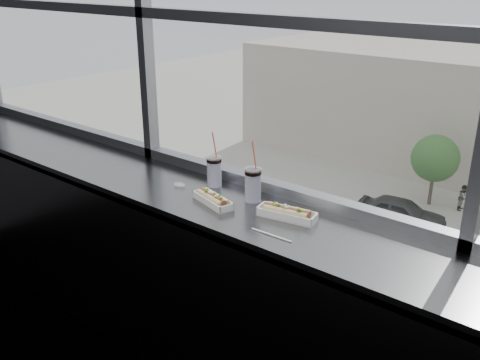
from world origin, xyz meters
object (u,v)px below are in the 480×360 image
Objects in this scene: tree_left at (435,158)px; hotdog_tray_right at (287,213)px; hotdog_tray_left at (213,199)px; pedestrian_a at (464,195)px; soda_cup_left at (214,170)px; car_far_a at (402,208)px; wrapper at (179,185)px; soda_cup_right at (253,183)px; car_near_a at (227,231)px; loose_straw at (271,235)px.

hotdog_tray_right is at bearing -73.52° from tree_left.
hotdog_tray_left is 0.15× the size of pedestrian_a.
soda_cup_left is 0.07× the size of tree_left.
hotdog_tray_right is 0.05× the size of car_far_a.
pedestrian_a is (-5.99, 28.55, -11.22)m from soda_cup_left.
hotdog_tray_left is 0.92× the size of hotdog_tray_right.
soda_cup_left is at bearing 42.14° from wrapper.
hotdog_tray_right is 0.28m from soda_cup_right.
soda_cup_left reaches higher than car_near_a.
pedestrian_a is (-6.15, 28.74, -11.16)m from hotdog_tray_left.
soda_cup_right is 30.73m from tree_left.
wrapper is 0.01× the size of car_far_a.
pedestrian_a is (-5.84, 28.68, -11.14)m from wrapper.
tree_left is at bearing 102.94° from pedestrian_a.
soda_cup_left is (-0.56, 0.10, 0.06)m from hotdog_tray_right.
soda_cup_left is 0.05× the size of car_far_a.
pedestrian_a is at bearing 101.39° from loose_straw.
wrapper is at bearing -168.49° from pedestrian_a.
wrapper is at bearing 172.86° from hotdog_tray_right.
tree_left is (-8.09, 28.17, -9.23)m from soda_cup_right.
soda_cup_right is at bearing -73.97° from tree_left.
hotdog_tray_left reaches higher than loose_straw.
wrapper is at bearing -175.36° from hotdog_tray_left.
soda_cup_right is 0.08× the size of tree_left.
hotdog_tray_left is 31.44m from pedestrian_a.
car_near_a is at bearing 148.27° from pedestrian_a.
wrapper reaches higher than pedestrian_a.
car_near_a is (-13.52, 16.27, -11.01)m from wrapper.
pedestrian_a is (1.95, 4.42, -0.17)m from car_far_a.
hotdog_tray_right is 24.23m from car_near_a.
wrapper is (-0.15, -0.13, -0.08)m from soda_cup_left.
pedestrian_a is 2.72m from tree_left.
wrapper is (-0.44, -0.10, -0.09)m from soda_cup_right.
soda_cup_right reaches higher than car_near_a.
soda_cup_right is at bearing -5.87° from soda_cup_left.
soda_cup_left is at bearing 145.51° from hotdog_tray_left.
car_near_a is (-13.96, 16.17, -11.10)m from soda_cup_right.
car_near_a reaches higher than pedestrian_a.
wrapper reaches higher than car_far_a.
soda_cup_left is 0.68m from loose_straw.
hotdog_tray_right is (0.40, 0.10, 0.00)m from hotdog_tray_left.
loose_straw is 0.77m from wrapper.
hotdog_tray_right is at bearing -9.77° from soda_cup_left.
pedestrian_a is at bearing 92.76° from hotdog_tray_right.
soda_cup_left is (-0.16, 0.19, 0.07)m from hotdog_tray_left.
wrapper reaches higher than loose_straw.
loose_straw is 24.39m from car_near_a.
car_far_a is at bearing 108.21° from soda_cup_left.
soda_cup_left is at bearing -134.13° from car_near_a.
hotdog_tray_right reaches higher than loose_straw.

